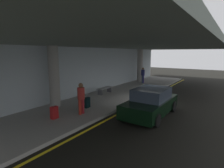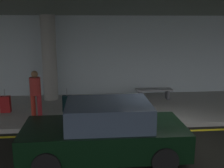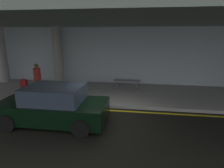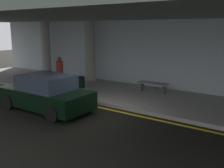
{
  "view_description": "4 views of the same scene",
  "coord_description": "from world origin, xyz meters",
  "px_view_note": "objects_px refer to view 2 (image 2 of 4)",
  "views": [
    {
      "loc": [
        -11.13,
        -4.44,
        3.4
      ],
      "look_at": [
        -0.72,
        2.49,
        1.25
      ],
      "focal_mm": 29.35,
      "sensor_mm": 36.0,
      "label": 1
    },
    {
      "loc": [
        -2.35,
        -7.32,
        3.4
      ],
      "look_at": [
        -1.45,
        2.61,
        1.2
      ],
      "focal_mm": 43.34,
      "sensor_mm": 36.0,
      "label": 2
    },
    {
      "loc": [
        1.27,
        -7.34,
        3.4
      ],
      "look_at": [
        -0.11,
        2.01,
        0.9
      ],
      "focal_mm": 30.86,
      "sensor_mm": 36.0,
      "label": 3
    },
    {
      "loc": [
        6.45,
        -7.93,
        3.4
      ],
      "look_at": [
        -0.44,
        1.78,
        0.84
      ],
      "focal_mm": 42.44,
      "sensor_mm": 36.0,
      "label": 4
    }
  ],
  "objects_px": {
    "support_column_left_mid": "(49,58)",
    "car_black": "(105,132)",
    "bench_metal": "(154,92)",
    "suitcase_upright_secondary": "(6,104)",
    "suitcase_upright_primary": "(67,103)",
    "traveler_with_luggage": "(35,91)"
  },
  "relations": [
    {
      "from": "car_black",
      "to": "suitcase_upright_secondary",
      "type": "distance_m",
      "value": 5.07
    },
    {
      "from": "support_column_left_mid",
      "to": "suitcase_upright_secondary",
      "type": "xyz_separation_m",
      "value": [
        -1.48,
        -1.72,
        -1.51
      ]
    },
    {
      "from": "suitcase_upright_secondary",
      "to": "bench_metal",
      "type": "relative_size",
      "value": 0.56
    },
    {
      "from": "bench_metal",
      "to": "support_column_left_mid",
      "type": "bearing_deg",
      "value": 174.03
    },
    {
      "from": "car_black",
      "to": "bench_metal",
      "type": "xyz_separation_m",
      "value": [
        2.47,
        4.87,
        -0.21
      ]
    },
    {
      "from": "car_black",
      "to": "suitcase_upright_secondary",
      "type": "bearing_deg",
      "value": 135.73
    },
    {
      "from": "support_column_left_mid",
      "to": "suitcase_upright_secondary",
      "type": "bearing_deg",
      "value": -130.66
    },
    {
      "from": "suitcase_upright_primary",
      "to": "suitcase_upright_secondary",
      "type": "relative_size",
      "value": 1.0
    },
    {
      "from": "support_column_left_mid",
      "to": "bench_metal",
      "type": "height_order",
      "value": "support_column_left_mid"
    },
    {
      "from": "car_black",
      "to": "suitcase_upright_primary",
      "type": "distance_m",
      "value": 3.73
    },
    {
      "from": "traveler_with_luggage",
      "to": "suitcase_upright_primary",
      "type": "height_order",
      "value": "traveler_with_luggage"
    },
    {
      "from": "car_black",
      "to": "traveler_with_luggage",
      "type": "height_order",
      "value": "traveler_with_luggage"
    },
    {
      "from": "suitcase_upright_primary",
      "to": "traveler_with_luggage",
      "type": "bearing_deg",
      "value": -158.98
    },
    {
      "from": "suitcase_upright_primary",
      "to": "suitcase_upright_secondary",
      "type": "distance_m",
      "value": 2.32
    },
    {
      "from": "traveler_with_luggage",
      "to": "suitcase_upright_primary",
      "type": "bearing_deg",
      "value": -177.24
    },
    {
      "from": "support_column_left_mid",
      "to": "suitcase_upright_primary",
      "type": "height_order",
      "value": "support_column_left_mid"
    },
    {
      "from": "car_black",
      "to": "suitcase_upright_secondary",
      "type": "height_order",
      "value": "car_black"
    },
    {
      "from": "support_column_left_mid",
      "to": "car_black",
      "type": "relative_size",
      "value": 0.89
    },
    {
      "from": "support_column_left_mid",
      "to": "suitcase_upright_secondary",
      "type": "relative_size",
      "value": 4.06
    },
    {
      "from": "suitcase_upright_primary",
      "to": "bench_metal",
      "type": "relative_size",
      "value": 0.56
    },
    {
      "from": "traveler_with_luggage",
      "to": "support_column_left_mid",
      "type": "bearing_deg",
      "value": -119.32
    },
    {
      "from": "traveler_with_luggage",
      "to": "suitcase_upright_secondary",
      "type": "xyz_separation_m",
      "value": [
        -1.26,
        0.65,
        -0.65
      ]
    }
  ]
}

